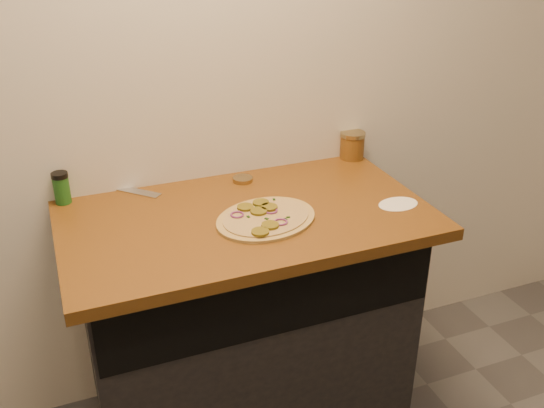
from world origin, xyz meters
name	(u,v)px	position (x,y,z in m)	size (l,w,h in m)	color
cabinet	(246,323)	(0.00, 1.45, 0.43)	(1.10, 0.60, 0.86)	black
countertop	(246,219)	(0.00, 1.42, 0.88)	(1.20, 0.70, 0.04)	brown
pizza	(266,218)	(0.04, 1.35, 0.91)	(0.43, 0.43, 0.02)	tan
chefs_knife	(117,187)	(-0.37, 1.77, 0.91)	(0.23, 0.24, 0.02)	#B7BAC1
mason_jar_lid	(243,179)	(0.07, 1.66, 0.91)	(0.07, 0.07, 0.02)	#978457
salsa_jar	(352,145)	(0.55, 1.72, 0.95)	(0.10, 0.10, 0.11)	#9B100F
spice_shaker	(61,188)	(-0.55, 1.72, 0.96)	(0.06, 0.06, 0.11)	#1D571B
flour_spill	(398,204)	(0.50, 1.29, 0.90)	(0.14, 0.14, 0.00)	silver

